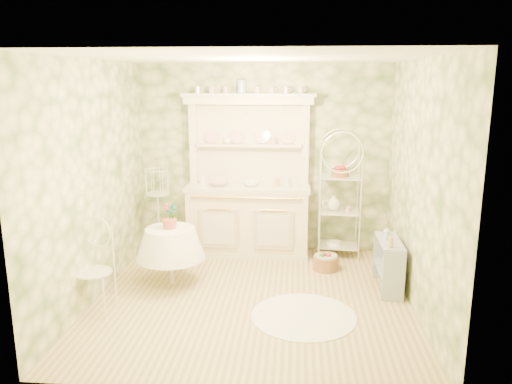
# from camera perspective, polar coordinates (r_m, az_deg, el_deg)

# --- Properties ---
(floor) EXTENTS (3.60, 3.60, 0.00)m
(floor) POSITION_cam_1_polar(r_m,az_deg,el_deg) (5.92, -0.41, -12.01)
(floor) COLOR tan
(floor) RESTS_ON ground
(ceiling) EXTENTS (3.60, 3.60, 0.00)m
(ceiling) POSITION_cam_1_polar(r_m,az_deg,el_deg) (5.38, -0.46, 15.11)
(ceiling) COLOR white
(ceiling) RESTS_ON floor
(wall_left) EXTENTS (3.60, 3.60, 0.00)m
(wall_left) POSITION_cam_1_polar(r_m,az_deg,el_deg) (5.93, -18.04, 1.14)
(wall_left) COLOR beige
(wall_left) RESTS_ON floor
(wall_right) EXTENTS (3.60, 3.60, 0.00)m
(wall_right) POSITION_cam_1_polar(r_m,az_deg,el_deg) (5.62, 18.15, 0.52)
(wall_right) COLOR beige
(wall_right) RESTS_ON floor
(wall_back) EXTENTS (3.60, 3.60, 0.00)m
(wall_back) POSITION_cam_1_polar(r_m,az_deg,el_deg) (7.26, 0.86, 3.81)
(wall_back) COLOR beige
(wall_back) RESTS_ON floor
(wall_front) EXTENTS (3.60, 3.60, 0.00)m
(wall_front) POSITION_cam_1_polar(r_m,az_deg,el_deg) (3.76, -2.94, -4.76)
(wall_front) COLOR beige
(wall_front) RESTS_ON floor
(kitchen_dresser) EXTENTS (1.87, 0.61, 2.29)m
(kitchen_dresser) POSITION_cam_1_polar(r_m,az_deg,el_deg) (7.03, -0.93, 1.82)
(kitchen_dresser) COLOR #FCECCF
(kitchen_dresser) RESTS_ON floor
(bakers_rack) EXTENTS (0.56, 0.42, 1.69)m
(bakers_rack) POSITION_cam_1_polar(r_m,az_deg,el_deg) (7.11, 9.50, -0.71)
(bakers_rack) COLOR white
(bakers_rack) RESTS_ON floor
(side_shelf) EXTENTS (0.26, 0.67, 0.57)m
(side_shelf) POSITION_cam_1_polar(r_m,az_deg,el_deg) (6.26, 14.89, -8.22)
(side_shelf) COLOR #9EABC3
(side_shelf) RESTS_ON floor
(round_table) EXTENTS (0.69, 0.69, 0.63)m
(round_table) POSITION_cam_1_polar(r_m,az_deg,el_deg) (6.27, -9.68, -7.62)
(round_table) COLOR white
(round_table) RESTS_ON floor
(cafe_chair) EXTENTS (0.46, 0.46, 0.81)m
(cafe_chair) POSITION_cam_1_polar(r_m,az_deg,el_deg) (5.73, -18.06, -9.11)
(cafe_chair) COLOR white
(cafe_chair) RESTS_ON floor
(birdcage_stand) EXTENTS (0.38, 0.38, 1.48)m
(birdcage_stand) POSITION_cam_1_polar(r_m,az_deg,el_deg) (7.18, -11.14, -1.53)
(birdcage_stand) COLOR white
(birdcage_stand) RESTS_ON floor
(floor_basket) EXTENTS (0.44, 0.44, 0.24)m
(floor_basket) POSITION_cam_1_polar(r_m,az_deg,el_deg) (6.76, 7.99, -7.79)
(floor_basket) COLOR #93643F
(floor_basket) RESTS_ON floor
(lace_rug) EXTENTS (1.39, 1.39, 0.01)m
(lace_rug) POSITION_cam_1_polar(r_m,az_deg,el_deg) (5.53, 5.48, -13.91)
(lace_rug) COLOR white
(lace_rug) RESTS_ON floor
(bowl_floral) EXTENTS (0.29, 0.29, 0.07)m
(bowl_floral) POSITION_cam_1_polar(r_m,az_deg,el_deg) (7.06, -4.28, 0.77)
(bowl_floral) COLOR white
(bowl_floral) RESTS_ON kitchen_dresser
(bowl_white) EXTENTS (0.25, 0.25, 0.07)m
(bowl_white) POSITION_cam_1_polar(r_m,az_deg,el_deg) (7.03, -0.53, 0.76)
(bowl_white) COLOR white
(bowl_white) RESTS_ON kitchen_dresser
(cup_left) EXTENTS (0.13, 0.13, 0.09)m
(cup_left) POSITION_cam_1_polar(r_m,az_deg,el_deg) (7.15, -3.28, 5.76)
(cup_left) COLOR white
(cup_left) RESTS_ON kitchen_dresser
(cup_right) EXTENTS (0.11, 0.11, 0.10)m
(cup_right) POSITION_cam_1_polar(r_m,az_deg,el_deg) (7.09, 2.04, 5.71)
(cup_right) COLOR white
(cup_right) RESTS_ON kitchen_dresser
(potted_geranium) EXTENTS (0.19, 0.16, 0.30)m
(potted_geranium) POSITION_cam_1_polar(r_m,az_deg,el_deg) (6.15, -9.59, -2.79)
(potted_geranium) COLOR #3F7238
(potted_geranium) RESTS_ON round_table
(bottle_amber) EXTENTS (0.08, 0.08, 0.17)m
(bottle_amber) POSITION_cam_1_polar(r_m,az_deg,el_deg) (5.88, 15.15, -5.50)
(bottle_amber) COLOR tan
(bottle_amber) RESTS_ON side_shelf
(bottle_blue) EXTENTS (0.06, 0.06, 0.11)m
(bottle_blue) POSITION_cam_1_polar(r_m,az_deg,el_deg) (6.14, 14.75, -5.00)
(bottle_blue) COLOR #9DBBD7
(bottle_blue) RESTS_ON side_shelf
(bottle_glass) EXTENTS (0.09, 0.09, 0.09)m
(bottle_glass) POSITION_cam_1_polar(r_m,az_deg,el_deg) (6.37, 14.68, -4.38)
(bottle_glass) COLOR silver
(bottle_glass) RESTS_ON side_shelf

